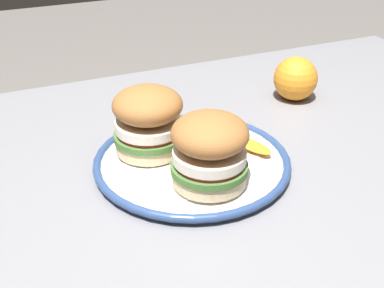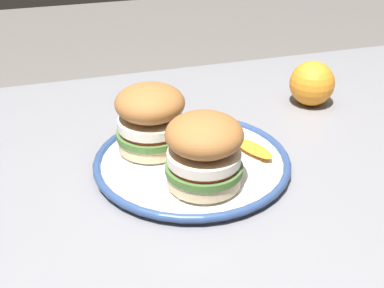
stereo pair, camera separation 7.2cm
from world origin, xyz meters
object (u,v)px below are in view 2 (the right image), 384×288
(sandwich_half_left, at_px, (204,150))
(dining_table, at_px, (211,236))
(whole_orange, at_px, (312,83))
(sandwich_half_right, at_px, (150,117))
(dinner_plate, at_px, (192,162))

(sandwich_half_left, bearing_deg, dining_table, 42.06)
(dining_table, bearing_deg, whole_orange, 37.45)
(sandwich_half_right, xyz_separation_m, whole_orange, (0.33, 0.10, -0.03))
(dining_table, height_order, dinner_plate, dinner_plate)
(sandwich_half_left, height_order, sandwich_half_right, same)
(dining_table, height_order, whole_orange, whole_orange)
(dining_table, distance_m, whole_orange, 0.36)
(dinner_plate, height_order, whole_orange, whole_orange)
(whole_orange, bearing_deg, sandwich_half_right, -162.56)
(sandwich_half_right, bearing_deg, sandwich_half_left, -68.19)
(sandwich_half_right, relative_size, whole_orange, 1.36)
(dining_table, relative_size, dinner_plate, 4.59)
(dinner_plate, xyz_separation_m, sandwich_half_left, (-0.00, -0.07, 0.06))
(dining_table, distance_m, sandwich_half_left, 0.17)
(dinner_plate, bearing_deg, sandwich_half_right, 137.12)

